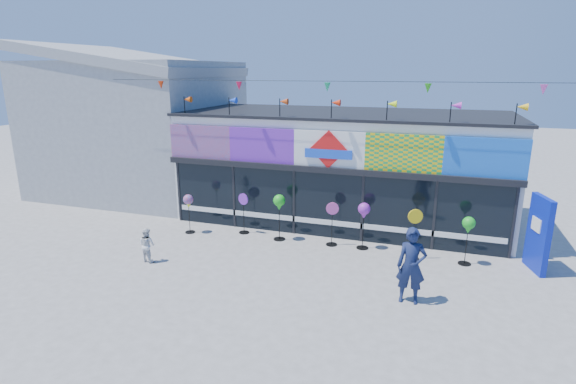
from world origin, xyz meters
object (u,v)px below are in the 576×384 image
at_px(blue_sign, 539,234).
at_px(spinner_4, 364,212).
at_px(spinner_3, 332,223).
at_px(spinner_5, 414,233).
at_px(spinner_2, 279,204).
at_px(spinner_6, 468,226).
at_px(spinner_0, 188,202).
at_px(adult_man, 411,266).
at_px(child, 147,245).
at_px(spinner_1, 244,212).

xyz_separation_m(blue_sign, spinner_4, (-5.00, 0.07, 0.12)).
xyz_separation_m(spinner_3, spinner_5, (2.63, -0.33, 0.07)).
height_order(spinner_2, spinner_6, spinner_2).
bearing_deg(spinner_6, spinner_2, 178.46).
xyz_separation_m(spinner_0, spinner_2, (3.27, 0.36, 0.15)).
bearing_deg(spinner_0, adult_man, -18.86).
xyz_separation_m(spinner_5, adult_man, (0.08, -2.77, 0.13)).
xyz_separation_m(spinner_4, child, (-6.03, -3.09, -0.71)).
distance_m(spinner_2, spinner_4, 2.84).
distance_m(spinner_0, spinner_4, 6.13).
distance_m(spinner_0, spinner_2, 3.30).
relative_size(spinner_2, adult_man, 0.82).
xyz_separation_m(blue_sign, adult_man, (-3.33, -3.06, -0.14)).
bearing_deg(spinner_0, spinner_2, 6.21).
distance_m(spinner_4, child, 6.81).
relative_size(spinner_0, adult_man, 0.72).
height_order(spinner_0, spinner_3, spinner_3).
bearing_deg(spinner_2, spinner_3, 2.58).
bearing_deg(spinner_5, spinner_4, 167.13).
distance_m(spinner_1, spinner_6, 7.39).
relative_size(blue_sign, spinner_0, 1.57).
bearing_deg(spinner_1, child, -119.13).
xyz_separation_m(spinner_5, spinner_6, (1.51, 0.09, 0.35)).
relative_size(spinner_3, spinner_6, 0.99).
bearing_deg(adult_man, spinner_0, 158.50).
distance_m(blue_sign, spinner_2, 7.85).
height_order(spinner_2, spinner_4, spinner_2).
xyz_separation_m(spinner_2, spinner_4, (2.84, 0.12, -0.04)).
distance_m(spinner_2, spinner_5, 4.47).
xyz_separation_m(spinner_6, adult_man, (-1.44, -2.86, -0.22)).
bearing_deg(child, spinner_5, -149.98).
distance_m(blue_sign, spinner_6, 1.90).
relative_size(blue_sign, spinner_3, 1.50).
bearing_deg(spinner_0, blue_sign, 2.06).
xyz_separation_m(spinner_2, adult_man, (4.52, -3.02, -0.31)).
relative_size(spinner_0, spinner_3, 0.96).
distance_m(spinner_1, spinner_4, 4.28).
relative_size(spinner_0, child, 1.33).
bearing_deg(blue_sign, spinner_2, 164.92).
bearing_deg(adult_man, spinner_1, 148.75).
xyz_separation_m(spinner_0, spinner_5, (7.71, 0.11, -0.28)).
height_order(spinner_5, spinner_6, spinner_5).
bearing_deg(spinner_6, spinner_3, 176.65).
distance_m(spinner_4, spinner_6, 3.13).
xyz_separation_m(spinner_3, adult_man, (2.70, -3.10, 0.19)).
relative_size(spinner_2, spinner_4, 1.04).
xyz_separation_m(blue_sign, spinner_2, (-7.84, -0.04, 0.17)).
bearing_deg(blue_sign, spinner_3, 164.24).
bearing_deg(spinner_6, child, -162.93).
bearing_deg(blue_sign, spinner_4, 163.76).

